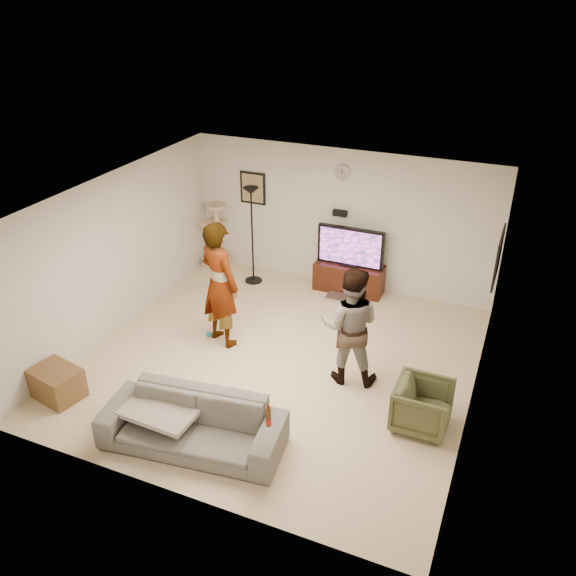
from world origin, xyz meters
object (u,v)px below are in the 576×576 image
at_px(tv, 351,247).
at_px(sofa, 192,424).
at_px(tv_stand, 349,278).
at_px(person_left, 220,284).
at_px(armchair, 422,406).
at_px(floor_lamp, 252,236).
at_px(person_right, 350,326).
at_px(beer_bottle, 268,417).
at_px(side_table, 57,383).
at_px(cat_tree, 215,235).

xyz_separation_m(tv, sofa, (-0.51, -4.52, -0.54)).
distance_m(tv_stand, person_left, 2.78).
distance_m(tv_stand, tv, 0.61).
height_order(tv_stand, armchair, armchair).
relative_size(tv, floor_lamp, 0.66).
bearing_deg(person_right, floor_lamp, -51.94).
distance_m(floor_lamp, beer_bottle, 4.75).
bearing_deg(tv_stand, armchair, -57.92).
xyz_separation_m(person_left, beer_bottle, (1.79, -2.18, -0.22)).
relative_size(tv_stand, sofa, 0.56).
distance_m(sofa, side_table, 2.18).
xyz_separation_m(person_right, armchair, (1.16, -0.61, -0.54)).
xyz_separation_m(tv, cat_tree, (-2.69, -0.01, -0.21)).
bearing_deg(armchair, person_right, 62.85).
bearing_deg(beer_bottle, person_left, 129.48).
height_order(tv_stand, person_left, person_left).
distance_m(tv, person_left, 2.68).
relative_size(floor_lamp, beer_bottle, 7.22).
bearing_deg(person_right, side_table, 17.67).
distance_m(tv_stand, beer_bottle, 4.57).
bearing_deg(sofa, armchair, 22.47).
distance_m(cat_tree, beer_bottle, 5.52).
relative_size(person_right, side_table, 2.67).
xyz_separation_m(sofa, beer_bottle, (1.01, 0.00, 0.44)).
height_order(tv_stand, sofa, sofa).
xyz_separation_m(sofa, side_table, (-2.17, 0.10, -0.10)).
bearing_deg(person_left, armchair, -171.47).
height_order(beer_bottle, armchair, beer_bottle).
bearing_deg(tv_stand, cat_tree, -179.68).
height_order(tv_stand, person_right, person_right).
bearing_deg(side_table, sofa, -2.56).
xyz_separation_m(cat_tree, armchair, (4.64, -3.10, -0.33)).
relative_size(floor_lamp, person_left, 0.91).
distance_m(person_left, armchair, 3.41).
bearing_deg(tv, cat_tree, -179.68).
xyz_separation_m(floor_lamp, sofa, (1.23, -4.19, -0.58)).
bearing_deg(beer_bottle, side_table, 178.25).
relative_size(tv_stand, tv, 1.03).
distance_m(tv, beer_bottle, 4.55).
xyz_separation_m(tv, person_right, (0.79, -2.51, -0.01)).
distance_m(tv, side_table, 5.21).
relative_size(tv_stand, floor_lamp, 0.68).
relative_size(person_left, side_table, 3.07).
bearing_deg(person_right, sofa, 45.95).
height_order(floor_lamp, side_table, floor_lamp).
xyz_separation_m(armchair, side_table, (-4.63, -1.31, -0.10)).
relative_size(tv, person_right, 0.69).
bearing_deg(side_table, armchair, 15.75).
xyz_separation_m(tv, floor_lamp, (-1.74, -0.33, 0.04)).
bearing_deg(tv, person_right, -72.52).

